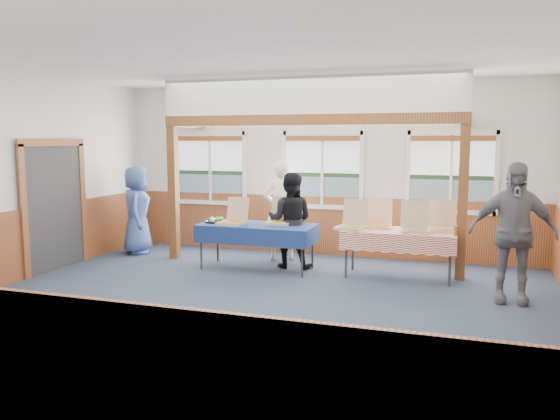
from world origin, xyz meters
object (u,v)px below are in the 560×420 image
at_px(table_right, 399,234).
at_px(man_blue, 137,210).
at_px(woman_white, 281,210).
at_px(woman_black, 290,220).
at_px(person_grey, 513,233).
at_px(table_left, 257,228).

distance_m(table_right, man_blue, 4.96).
distance_m(woman_white, woman_black, 0.61).
distance_m(woman_white, person_grey, 4.01).
height_order(table_left, man_blue, man_blue).
bearing_deg(woman_black, table_left, 24.46).
xyz_separation_m(woman_white, man_blue, (-2.79, -0.31, -0.07)).
bearing_deg(man_blue, woman_black, -118.72).
xyz_separation_m(table_left, person_grey, (3.89, -0.72, 0.24)).
relative_size(table_left, woman_black, 1.27).
bearing_deg(table_left, woman_white, 66.86).
distance_m(table_left, person_grey, 3.96).
bearing_deg(woman_black, table_right, 169.87).
distance_m(table_left, woman_black, 0.58).
height_order(table_right, man_blue, man_blue).
xyz_separation_m(man_blue, person_grey, (6.51, -1.20, 0.11)).
bearing_deg(table_left, woman_black, 18.47).
bearing_deg(woman_white, table_left, 55.22).
relative_size(table_right, man_blue, 1.04).
relative_size(woman_white, person_grey, 0.96).
xyz_separation_m(woman_white, woman_black, (0.33, -0.51, -0.09)).
bearing_deg(table_left, man_blue, 158.35).
relative_size(man_blue, person_grey, 0.89).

